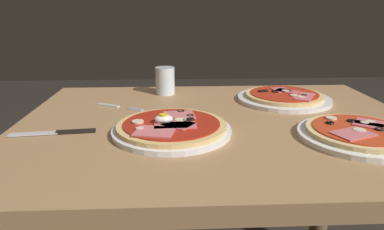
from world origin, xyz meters
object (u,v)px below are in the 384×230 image
fork (116,106)px  knife (59,132)px  dining_table (219,164)px  pizza_across_left (360,134)px  pizza_across_right (284,97)px  water_glass_near (165,83)px  pizza_foreground (172,128)px

fork → knife: bearing=-114.7°
dining_table → pizza_across_left: (0.30, -0.14, 0.13)m
pizza_across_right → water_glass_near: water_glass_near is taller
pizza_foreground → knife: bearing=178.5°
fork → knife: 0.24m
dining_table → knife: (-0.39, -0.08, 0.13)m
pizza_foreground → pizza_across_left: bearing=-7.7°
pizza_across_right → water_glass_near: size_ratio=3.19×
pizza_across_right → fork: size_ratio=1.96×
pizza_across_left → knife: (-0.69, 0.06, -0.01)m
water_glass_near → knife: size_ratio=0.46×
dining_table → pizza_across_left: pizza_across_left is taller
fork → dining_table: bearing=-25.4°
knife → pizza_across_right: bearing=23.2°
dining_table → water_glass_near: bearing=116.9°
pizza_across_left → pizza_across_right: (-0.07, 0.33, -0.00)m
pizza_foreground → water_glass_near: (-0.02, 0.38, 0.03)m
knife → fork: bearing=65.3°
fork → pizza_across_left: bearing=-25.3°
water_glass_near → pizza_across_right: bearing=-15.8°
pizza_across_left → knife: 0.69m
pizza_across_right → fork: 0.52m
fork → pizza_foreground: bearing=-53.2°
pizza_foreground → pizza_across_left: size_ratio=1.03×
pizza_foreground → pizza_across_left: pizza_foreground is taller
pizza_across_left → pizza_across_right: 0.34m
dining_table → knife: knife is taller
dining_table → fork: bearing=154.6°
pizza_foreground → fork: pizza_foreground is taller
water_glass_near → fork: (-0.14, -0.16, -0.04)m
knife → water_glass_near: bearing=57.1°
fork → water_glass_near: bearing=47.8°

